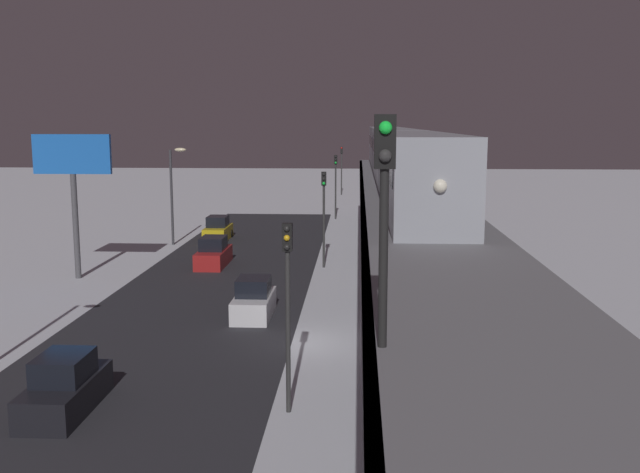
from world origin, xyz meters
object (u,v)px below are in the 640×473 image
Objects in this scene: sedan_white at (254,301)px; traffic_light_far at (336,177)px; sedan_red_2 at (213,254)px; commercial_billboard at (73,168)px; sedan_black at (65,388)px; traffic_light_distant at (342,163)px; traffic_light_mid at (324,205)px; subway_train at (396,152)px; rail_signal at (384,191)px; sedan_yellow at (218,230)px; traffic_light_near at (288,290)px.

traffic_light_far reaches higher than sedan_white.
commercial_billboard is at bearing 29.81° from sedan_red_2.
sedan_black is 22.61m from commercial_billboard.
traffic_light_distant is (-7.50, -73.00, 3.40)m from sedan_black.
traffic_light_distant is at bearing -106.06° from commercial_billboard.
sedan_black is at bearing 84.13° from traffic_light_distant.
subway_train is at bearing -143.90° from traffic_light_mid.
rail_signal is 47.99m from sedan_yellow.
subway_train is at bearing -113.77° from sedan_black.
sedan_black is 49.46m from traffic_light_far.
rail_signal is (2.16, 38.42, 0.95)m from subway_train.
rail_signal is at bearing 94.45° from traffic_light_mid.
rail_signal is 0.99× the size of sedan_white.
traffic_light_distant is (4.87, -44.91, -3.33)m from subway_train.
rail_signal is at bearing 106.22° from sedan_red_2.
commercial_billboard is at bearing 61.91° from traffic_light_far.
commercial_billboard reaches higher than traffic_light_distant.
commercial_billboard reaches higher than sedan_red_2.
sedan_yellow and sedan_black have the same top height.
sedan_black is at bearing 73.01° from traffic_light_mid.
sedan_white is at bearing 64.00° from subway_train.
rail_signal is 0.93× the size of sedan_black.
rail_signal is 0.62× the size of traffic_light_distant.
traffic_light_mid and traffic_light_far have the same top height.
traffic_light_distant is at bearing -103.93° from sedan_yellow.
sedan_red_2 is 10.67m from commercial_billboard.
rail_signal reaches higher than traffic_light_near.
sedan_red_2 is at bearing -72.97° from traffic_light_near.
subway_train is 13.09× the size of sedan_yellow.
sedan_red_2 is 48.91m from traffic_light_distant.
traffic_light_far reaches higher than sedan_red_2.
traffic_light_far is (2.72, -59.10, -4.28)m from rail_signal.
rail_signal is at bearing 92.63° from traffic_light_far.
traffic_light_mid is at bearing 178.10° from sedan_red_2.
sedan_yellow is 17.26m from commercial_billboard.
sedan_white is (5.62, -22.48, -7.67)m from rail_signal.
traffic_light_distant is at bearing -90.00° from traffic_light_near.
sedan_white is 61.00m from traffic_light_distant.
subway_train is 17.35m from sedan_yellow.
rail_signal is 0.62× the size of traffic_light_far.
sedan_white is 0.94× the size of sedan_black.
sedan_red_2 is 25.83m from traffic_light_near.
subway_train is 45.29m from traffic_light_distant.
sedan_yellow is 16.57m from traffic_light_far.
traffic_light_mid is (-2.90, -12.38, 3.40)m from sedan_white.
rail_signal is 11.78m from traffic_light_near.
subway_train reaches higher than traffic_light_distant.
sedan_black is (-1.80, 35.49, 0.01)m from sedan_yellow.
rail_signal is 35.23m from traffic_light_mid.
sedan_white is 13.16m from traffic_light_mid.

